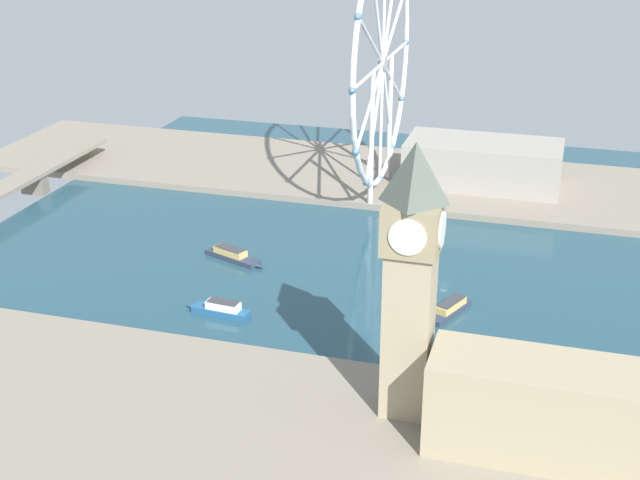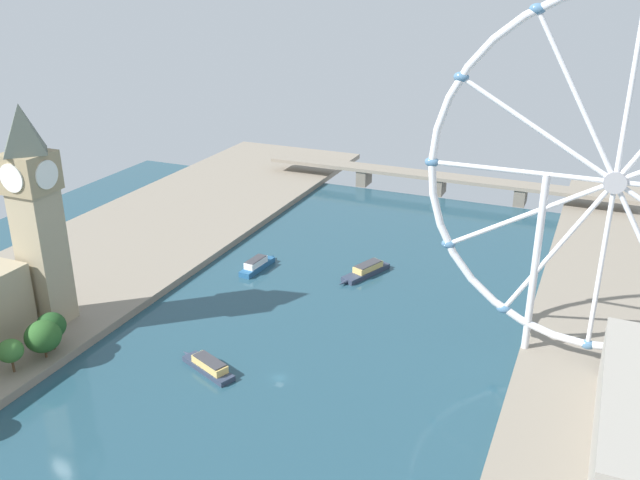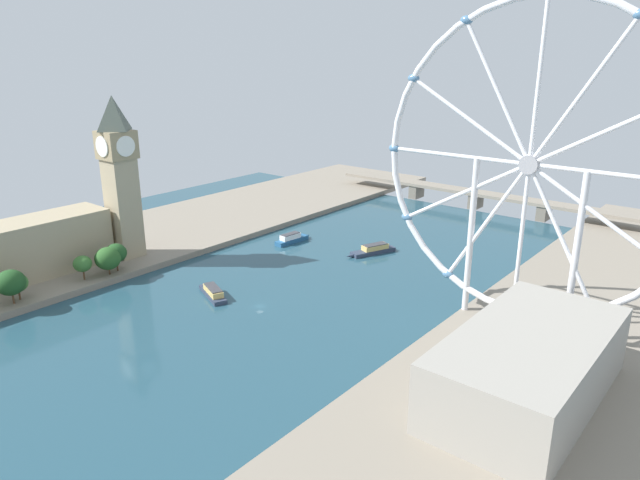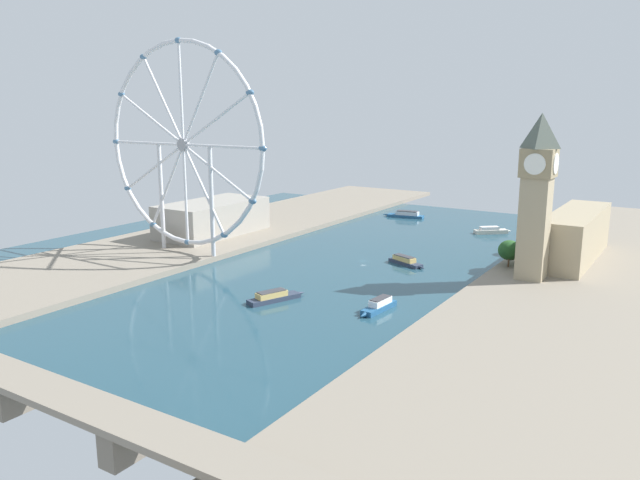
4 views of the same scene
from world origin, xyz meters
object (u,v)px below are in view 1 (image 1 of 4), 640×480
at_px(parliament_block, 603,419).
at_px(ferris_wheel, 383,65).
at_px(tour_boat_2, 449,309).
at_px(tour_boat_4, 220,309).
at_px(clock_tower, 411,278).
at_px(riverside_hall, 483,163).
at_px(tour_boat_3, 233,255).

relative_size(parliament_block, ferris_wheel, 0.76).
distance_m(tour_boat_2, tour_boat_4, 80.35).
relative_size(clock_tower, parliament_block, 0.89).
bearing_deg(ferris_wheel, parliament_block, -151.99).
bearing_deg(parliament_block, tour_boat_2, 33.00).
distance_m(ferris_wheel, riverside_hall, 71.11).
height_order(tour_boat_2, tour_boat_3, tour_boat_3).
bearing_deg(parliament_block, clock_tower, 79.55).
distance_m(ferris_wheel, tour_boat_2, 137.35).
distance_m(parliament_block, tour_boat_2, 92.43).
bearing_deg(ferris_wheel, tour_boat_3, 156.37).
xyz_separation_m(riverside_hall, tour_boat_3, (-112.58, 85.44, -11.62)).
height_order(tour_boat_2, tour_boat_4, tour_boat_4).
xyz_separation_m(clock_tower, parliament_block, (-9.64, -52.31, -27.92)).
bearing_deg(tour_boat_3, riverside_hall, 74.03).
xyz_separation_m(tour_boat_2, tour_boat_3, (21.98, 90.10, 0.02)).
distance_m(clock_tower, tour_boat_4, 95.94).
bearing_deg(clock_tower, parliament_block, -100.45).
relative_size(clock_tower, riverside_hall, 1.07).
bearing_deg(ferris_wheel, riverside_hall, -64.02).
distance_m(parliament_block, riverside_hall, 218.09).
distance_m(tour_boat_3, tour_boat_4, 47.00).
bearing_deg(tour_boat_4, riverside_hall, -109.85).
height_order(parliament_block, riverside_hall, parliament_block).
bearing_deg(ferris_wheel, clock_tower, -164.97).
bearing_deg(tour_boat_4, tour_boat_2, -158.49).
xyz_separation_m(parliament_block, riverside_hall, (211.17, 54.41, -2.47)).
height_order(clock_tower, tour_boat_4, clock_tower).
bearing_deg(parliament_block, ferris_wheel, 28.01).
bearing_deg(tour_boat_2, riverside_hall, -155.44).
relative_size(clock_tower, tour_boat_3, 2.75).
bearing_deg(riverside_hall, clock_tower, -179.40).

